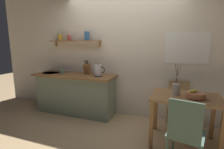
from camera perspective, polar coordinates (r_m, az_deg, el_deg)
The scene contains 12 objects.
ground_plane at distance 3.45m, azimuth 0.12°, elevation -16.55°, with size 14.00×14.00×0.00m, color tan.
back_wall at distance 3.64m, azimuth 6.75°, elevation 6.99°, with size 6.80×0.11×2.70m.
kitchen_counter at distance 3.97m, azimuth -12.00°, elevation -6.09°, with size 1.83×0.63×0.89m.
wall_shelf at distance 4.03m, azimuth -12.96°, elevation 11.48°, with size 1.25×0.20×0.33m.
dining_table at distance 2.89m, azimuth 23.04°, elevation -9.02°, with size 1.00×0.72×0.78m.
dining_chair_near at distance 2.37m, azimuth 23.11°, elevation -16.96°, with size 0.50×0.49×0.93m.
dining_chair_far at distance 3.47m, azimuth 21.27°, elevation -8.47°, with size 0.47×0.45×0.86m.
fruit_bowl at distance 2.79m, azimuth 25.91°, elevation -6.06°, with size 0.27×0.27×0.13m.
twig_vase at distance 2.83m, azimuth 20.48°, elevation -4.52°, with size 0.11×0.11×0.48m.
electric_kettle at distance 3.54m, azimuth -4.64°, elevation 1.30°, with size 0.27×0.18×0.26m.
knife_block at distance 3.82m, azimuth -8.25°, elevation 1.98°, with size 0.12×0.17×0.31m.
coffee_mug_by_sink at distance 3.96m, azimuth -16.18°, elevation 0.87°, with size 0.12×0.08×0.09m.
Camera 1 is at (1.06, -2.88, 1.58)m, focal length 27.58 mm.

